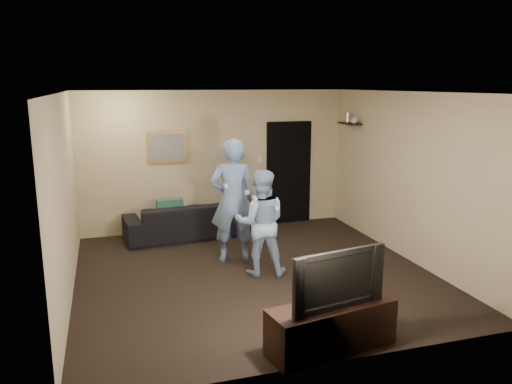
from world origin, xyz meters
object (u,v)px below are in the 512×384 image
object	(u,v)px
tv_console	(331,327)
wii_player_right	(261,223)
television	(333,277)
sofa	(186,220)
wii_player_left	(233,200)

from	to	relation	value
tv_console	wii_player_right	size ratio (longest dim) A/B	0.89
television	wii_player_right	distance (m)	2.23
sofa	wii_player_left	world-z (taller)	wii_player_left
sofa	tv_console	xyz separation A→B (m)	(0.82, -4.33, -0.06)
sofa	television	bearing A→B (deg)	95.83
tv_console	wii_player_right	bearing A→B (deg)	81.68
television	wii_player_left	distance (m)	2.92
television	sofa	bearing A→B (deg)	90.66
tv_console	television	bearing A→B (deg)	169.86
television	wii_player_left	size ratio (longest dim) A/B	0.56
tv_console	wii_player_left	size ratio (longest dim) A/B	0.72
sofa	wii_player_left	bearing A→B (deg)	104.88
sofa	wii_player_left	size ratio (longest dim) A/B	1.12
sofa	television	distance (m)	4.43
sofa	wii_player_right	bearing A→B (deg)	104.83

